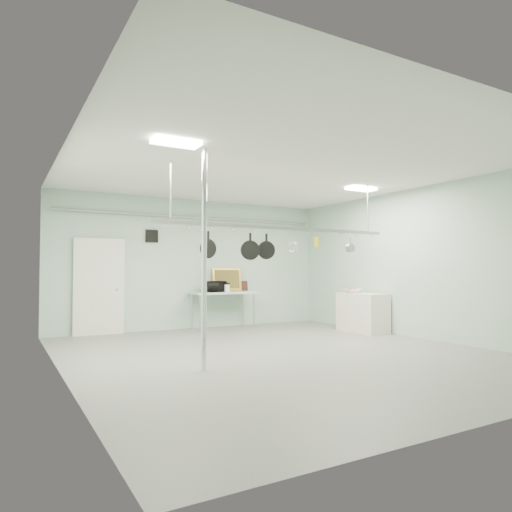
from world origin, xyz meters
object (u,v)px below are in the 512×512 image
coffee_canister (227,288)px  skillet_right (266,246)px  side_cabinet (362,313)px  skillet_left (208,244)px  skillet_mid (250,246)px  microwave (215,287)px  chrome_pole (204,259)px  fruit_bowl (352,291)px  prep_table (223,295)px  pot_rack (281,227)px

coffee_canister → skillet_right: size_ratio=0.41×
side_cabinet → skillet_right: skillet_right is taller
skillet_left → skillet_mid: (0.80, 0.00, -0.02)m
microwave → coffee_canister: size_ratio=2.62×
coffee_canister → side_cabinet: bearing=-39.7°
chrome_pole → side_cabinet: (4.85, 2.00, -1.15)m
fruit_bowl → side_cabinet: bearing=-62.3°
fruit_bowl → skillet_mid: size_ratio=0.86×
side_cabinet → microwave: bearing=141.7°
chrome_pole → skillet_mid: size_ratio=6.86×
prep_table → pot_rack: 3.61m
fruit_bowl → skillet_right: size_ratio=0.89×
chrome_pole → skillet_left: (0.46, 0.90, 0.27)m
prep_table → fruit_bowl: (2.43, -1.98, 0.12)m
microwave → skillet_right: bearing=70.0°
skillet_mid → skillet_right: bearing=15.8°
fruit_bowl → skillet_left: 4.57m
coffee_canister → skillet_mid: skillet_mid is taller
prep_table → side_cabinet: 3.39m
chrome_pole → fruit_bowl: chrome_pole is taller
chrome_pole → skillet_right: size_ratio=7.15×
side_cabinet → fruit_bowl: bearing=117.7°
skillet_mid → skillet_right: size_ratio=1.04×
chrome_pole → prep_table: bearing=61.3°
prep_table → fruit_bowl: fruit_bowl is taller
skillet_mid → prep_table: bearing=88.2°
side_cabinet → microwave: size_ratio=2.50×
microwave → chrome_pole: bearing=52.2°
coffee_canister → skillet_left: (-1.89, -3.18, 0.87)m
chrome_pole → skillet_right: chrome_pole is taller
skillet_right → pot_rack: bearing=12.2°
fruit_bowl → skillet_mid: 3.83m
prep_table → skillet_right: bearing=-102.3°
prep_table → skillet_mid: bearing=-107.6°
prep_table → skillet_right: size_ratio=3.58×
chrome_pole → side_cabinet: 5.37m
microwave → skillet_mid: skillet_mid is taller
prep_table → side_cabinet: bearing=-40.8°
fruit_bowl → skillet_mid: skillet_mid is taller
chrome_pole → prep_table: size_ratio=2.00×
pot_rack → fruit_bowl: pot_rack is taller
chrome_pole → side_cabinet: bearing=22.4°
microwave → coffee_canister: bearing=146.3°
skillet_mid → fruit_bowl: bearing=36.6°
microwave → fruit_bowl: (2.65, -1.97, -0.09)m
side_cabinet → skillet_mid: skillet_mid is taller
pot_rack → skillet_mid: (-0.65, 0.00, -0.38)m
chrome_pole → coffee_canister: 4.74m
skillet_left → skillet_mid: same height
pot_rack → fruit_bowl: 3.38m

